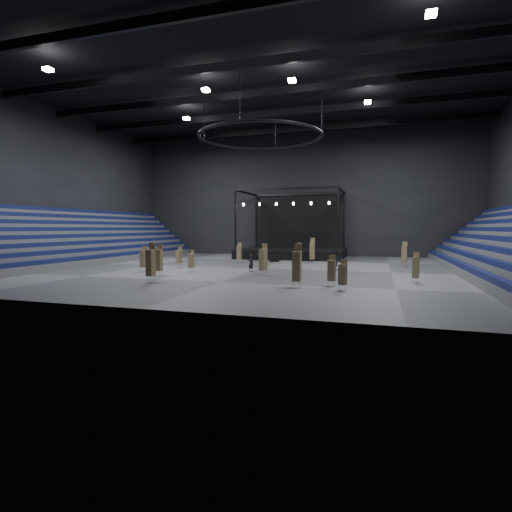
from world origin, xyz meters
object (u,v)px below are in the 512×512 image
(chair_stack_2, at_px, (312,250))
(chair_stack_7, at_px, (239,252))
(chair_stack_4, at_px, (404,254))
(chair_stack_11, at_px, (263,259))
(chair_stack_0, at_px, (297,265))
(chair_stack_3, at_px, (191,260))
(flight_case_left, at_px, (255,257))
(man_center, at_px, (251,263))
(chair_stack_9, at_px, (179,256))
(chair_stack_6, at_px, (343,274))
(chair_stack_1, at_px, (332,270))
(flight_case_mid, at_px, (274,259))
(chair_stack_5, at_px, (416,267))
(chair_stack_8, at_px, (151,262))
(flight_case_right, at_px, (308,258))
(chair_stack_10, at_px, (159,260))
(crew_member, at_px, (337,261))
(chair_stack_13, at_px, (299,253))
(stage, at_px, (293,247))
(chair_stack_12, at_px, (144,258))

(chair_stack_2, relative_size, chair_stack_7, 1.24)
(chair_stack_4, xyz_separation_m, chair_stack_11, (-12.00, -11.44, 0.04))
(chair_stack_0, distance_m, chair_stack_3, 13.62)
(flight_case_left, bearing_deg, man_center, -74.42)
(chair_stack_9, bearing_deg, chair_stack_0, -21.85)
(chair_stack_2, relative_size, chair_stack_6, 1.43)
(chair_stack_7, bearing_deg, chair_stack_3, -95.88)
(chair_stack_1, bearing_deg, chair_stack_4, 78.77)
(flight_case_mid, relative_size, chair_stack_9, 0.55)
(chair_stack_5, xyz_separation_m, chair_stack_8, (-19.06, -5.34, 0.32))
(flight_case_right, bearing_deg, chair_stack_11, -94.52)
(chair_stack_6, bearing_deg, chair_stack_3, 170.63)
(chair_stack_0, bearing_deg, chair_stack_7, 123.42)
(flight_case_mid, xyz_separation_m, chair_stack_10, (-5.83, -16.68, 1.00))
(chair_stack_7, distance_m, crew_member, 12.79)
(chair_stack_4, bearing_deg, chair_stack_0, -104.45)
(man_center, bearing_deg, flight_case_mid, -62.20)
(chair_stack_3, xyz_separation_m, chair_stack_10, (-1.08, -3.95, 0.34))
(man_center, bearing_deg, flight_case_right, -79.46)
(chair_stack_3, bearing_deg, chair_stack_9, 150.57)
(chair_stack_0, height_order, chair_stack_13, chair_stack_0)
(stage, height_order, chair_stack_7, stage)
(flight_case_right, xyz_separation_m, chair_stack_0, (2.88, -21.75, 1.18))
(chair_stack_10, height_order, chair_stack_11, chair_stack_11)
(chair_stack_3, bearing_deg, stage, 92.82)
(flight_case_left, xyz_separation_m, chair_stack_8, (-1.48, -21.78, 1.13))
(stage, height_order, chair_stack_1, stage)
(chair_stack_5, bearing_deg, chair_stack_6, -119.88)
(flight_case_right, height_order, chair_stack_12, chair_stack_12)
(chair_stack_9, xyz_separation_m, chair_stack_13, (11.03, 7.99, 0.12))
(flight_case_right, bearing_deg, chair_stack_7, -149.40)
(chair_stack_10, bearing_deg, crew_member, 31.93)
(chair_stack_0, bearing_deg, chair_stack_4, 68.48)
(flight_case_mid, xyz_separation_m, chair_stack_2, (4.65, -0.34, 1.10))
(chair_stack_7, height_order, crew_member, chair_stack_7)
(flight_case_right, xyz_separation_m, chair_stack_12, (-12.78, -15.97, 0.91))
(chair_stack_2, height_order, chair_stack_5, chair_stack_2)
(flight_case_mid, xyz_separation_m, chair_stack_7, (-3.56, -2.66, 0.84))
(chair_stack_2, bearing_deg, chair_stack_1, -75.86)
(chair_stack_5, relative_size, chair_stack_12, 0.95)
(chair_stack_0, bearing_deg, chair_stack_8, -175.65)
(flight_case_mid, bearing_deg, man_center, -86.73)
(chair_stack_2, relative_size, chair_stack_11, 1.06)
(man_center, bearing_deg, chair_stack_11, 150.31)
(chair_stack_5, distance_m, chair_stack_13, 17.64)
(chair_stack_13, relative_size, crew_member, 1.38)
(chair_stack_3, distance_m, chair_stack_13, 13.79)
(stage, distance_m, flight_case_left, 7.45)
(flight_case_right, distance_m, chair_stack_0, 21.97)
(flight_case_left, xyz_separation_m, chair_stack_13, (6.18, -2.99, 0.88))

